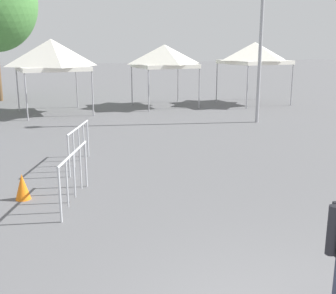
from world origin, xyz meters
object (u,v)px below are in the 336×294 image
object	(u,v)px
canopy_tent_right_of_center	(52,55)
light_pole_opposite_side	(262,6)
crowd_barrier_mid_lot	(74,168)
crowd_barrier_by_lift	(79,138)
canopy_tent_far_right	(164,56)
canopy_tent_behind_center	(255,53)
traffic_cone_lot_center	(22,187)

from	to	relation	value
canopy_tent_right_of_center	light_pole_opposite_side	bearing A→B (deg)	-40.09
canopy_tent_right_of_center	crowd_barrier_mid_lot	distance (m)	12.32
crowd_barrier_mid_lot	crowd_barrier_by_lift	size ratio (longest dim) A/B	1.00
canopy_tent_far_right	canopy_tent_behind_center	distance (m)	4.96
canopy_tent_behind_center	crowd_barrier_mid_lot	distance (m)	16.51
canopy_tent_far_right	canopy_tent_behind_center	xyz separation A→B (m)	(4.80, -1.24, 0.14)
canopy_tent_behind_center	traffic_cone_lot_center	bearing A→B (deg)	-143.24
crowd_barrier_mid_lot	crowd_barrier_by_lift	distance (m)	2.76
canopy_tent_behind_center	crowd_barrier_by_lift	bearing A→B (deg)	-145.54
crowd_barrier_by_lift	canopy_tent_right_of_center	bearing A→B (deg)	82.88
canopy_tent_behind_center	traffic_cone_lot_center	distance (m)	16.90
canopy_tent_far_right	crowd_barrier_mid_lot	xyz separation A→B (m)	(-7.64, -11.91, -1.85)
canopy_tent_far_right	light_pole_opposite_side	distance (m)	6.49
canopy_tent_behind_center	crowd_barrier_by_lift	distance (m)	14.30
canopy_tent_right_of_center	light_pole_opposite_side	xyz separation A→B (m)	(7.21, -6.07, 1.96)
traffic_cone_lot_center	canopy_tent_far_right	bearing A→B (deg)	52.61
canopy_tent_far_right	canopy_tent_behind_center	world-z (taller)	canopy_tent_behind_center
canopy_tent_far_right	crowd_barrier_mid_lot	size ratio (longest dim) A/B	1.70
canopy_tent_far_right	traffic_cone_lot_center	world-z (taller)	canopy_tent_far_right
canopy_tent_behind_center	light_pole_opposite_side	size ratio (longest dim) A/B	0.40
canopy_tent_behind_center	canopy_tent_far_right	bearing A→B (deg)	165.56
traffic_cone_lot_center	canopy_tent_behind_center	bearing A→B (deg)	36.76
canopy_tent_behind_center	crowd_barrier_by_lift	xyz separation A→B (m)	(-11.68, -8.01, -1.99)
light_pole_opposite_side	traffic_cone_lot_center	size ratio (longest dim) A/B	14.84
canopy_tent_right_of_center	canopy_tent_far_right	size ratio (longest dim) A/B	1.08
canopy_tent_far_right	light_pole_opposite_side	world-z (taller)	light_pole_opposite_side
crowd_barrier_mid_lot	traffic_cone_lot_center	bearing A→B (deg)	145.03
crowd_barrier_mid_lot	traffic_cone_lot_center	xyz separation A→B (m)	(-0.95, 0.66, -0.48)
crowd_barrier_mid_lot	traffic_cone_lot_center	size ratio (longest dim) A/B	3.37
canopy_tent_right_of_center	crowd_barrier_by_lift	xyz separation A→B (m)	(-1.17, -9.36, -1.97)
traffic_cone_lot_center	canopy_tent_right_of_center	bearing A→B (deg)	75.76
traffic_cone_lot_center	light_pole_opposite_side	bearing A→B (deg)	27.62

